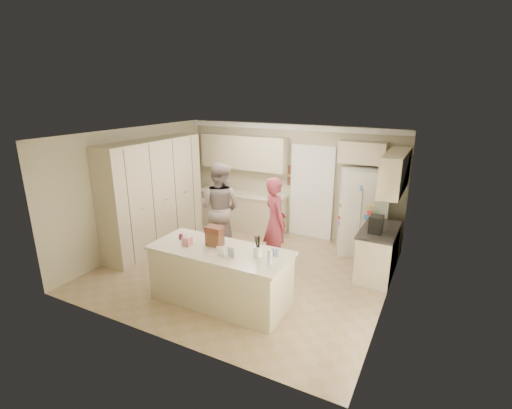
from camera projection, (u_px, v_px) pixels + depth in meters
The scene contains 41 objects.
floor at pixel (243, 271), 7.14m from camera, with size 5.20×4.60×0.02m, color #9D8065.
ceiling at pixel (242, 134), 6.37m from camera, with size 5.20×4.60×0.02m, color white.
wall_back at pixel (290, 180), 8.72m from camera, with size 5.20×0.02×2.60m, color #B7AF8E.
wall_front at pixel (155, 254), 4.79m from camera, with size 5.20×0.02×2.60m, color #B7AF8E.
wall_left at pixel (136, 189), 7.90m from camera, with size 0.02×4.60×2.60m, color #B7AF8E.
wall_right at pixel (392, 230), 5.61m from camera, with size 0.02×4.60×2.60m, color #B7AF8E.
crown_back at pixel (291, 127), 8.31m from camera, with size 5.20×0.08×0.12m, color white.
pantry_bank at pixel (154, 195), 7.97m from camera, with size 0.60×2.60×2.35m, color beige.
back_base_cab at pixel (242, 211), 9.21m from camera, with size 2.20×0.60×0.88m, color beige.
back_countertop at pixel (241, 194), 9.07m from camera, with size 2.24×0.63×0.04m, color beige.
back_upper_cab at pixel (244, 152), 8.88m from camera, with size 2.20×0.35×0.80m, color beige.
doorway_opening at pixel (312, 193), 8.52m from camera, with size 0.90×0.06×2.10m, color black.
doorway_casing at pixel (311, 194), 8.49m from camera, with size 1.02×0.03×2.22m, color white.
wall_frame_upper at pixel (291, 170), 8.60m from camera, with size 0.15×0.02×0.20m, color brown.
wall_frame_lower at pixel (290, 181), 8.68m from camera, with size 0.15×0.02×0.20m, color brown.
refrigerator at pixel (362, 212), 7.73m from camera, with size 0.90×0.70×1.80m, color white.
fridge_seam at pixel (358, 216), 7.43m from camera, with size 0.01×0.02×1.78m, color gray.
fridge_dispenser at pixel (348, 203), 7.44m from camera, with size 0.22×0.03×0.35m, color black.
fridge_handle_l at pixel (356, 209), 7.39m from camera, with size 0.02×0.02×0.85m, color silver.
fridge_handle_r at pixel (361, 210), 7.35m from camera, with size 0.02×0.02×0.85m, color silver.
over_fridge_cab at pixel (363, 152), 7.60m from camera, with size 0.95×0.35×0.45m, color beige.
right_base_cab at pixel (378, 253), 6.85m from camera, with size 0.60×1.20×0.88m, color beige.
right_countertop at pixel (380, 230), 6.72m from camera, with size 0.63×1.24×0.04m, color #2D2B28.
right_upper_cab at pixel (395, 172), 6.52m from camera, with size 0.35×1.50×0.70m, color beige.
coffee_maker at pixel (376, 224), 6.52m from camera, with size 0.22×0.28×0.30m, color black.
island_base at pixel (220, 277), 5.99m from camera, with size 2.20×0.90×0.88m, color beige.
island_top at pixel (220, 251), 5.85m from camera, with size 2.28×0.96×0.05m, color beige.
utensil_crock at pixel (258, 252), 5.58m from camera, with size 0.13×0.13×0.15m, color white.
tissue_box at pixel (187, 241), 5.98m from camera, with size 0.13×0.13×0.14m, color #D57884.
tissue_plume at pixel (187, 235), 5.95m from camera, with size 0.08×0.08×0.08m, color white.
dollhouse_body at pixel (215, 239), 5.96m from camera, with size 0.26×0.18×0.22m, color brown.
dollhouse_roof at pixel (215, 230), 5.92m from camera, with size 0.28×0.20×0.10m, color #592D1E.
jam_jar at pixel (181, 237), 6.22m from camera, with size 0.07×0.07×0.09m, color #59263F.
greeting_card_a at pixel (221, 251), 5.59m from camera, with size 0.12×0.01×0.16m, color white.
greeting_card_b at pixel (231, 252), 5.56m from camera, with size 0.12×0.01×0.16m, color silver.
water_bottle at pixel (270, 258), 5.27m from camera, with size 0.07×0.07×0.24m, color silver.
shaker_salt at pixel (273, 251), 5.66m from camera, with size 0.05×0.05×0.09m, color #4265A2.
shaker_pepper at pixel (277, 252), 5.63m from camera, with size 0.05×0.05×0.09m, color #4265A2.
teen_boy at pixel (220, 208), 7.75m from camera, with size 0.94×0.73×1.93m, color gray.
teen_girl at pixel (275, 222), 7.16m from camera, with size 0.65×0.42×1.77m, color #B43F4D.
fridge_magnets at pixel (358, 217), 7.42m from camera, with size 0.76×0.02×1.44m, color tan, non-canonical shape.
Camera 1 is at (3.18, -5.61, 3.33)m, focal length 26.00 mm.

